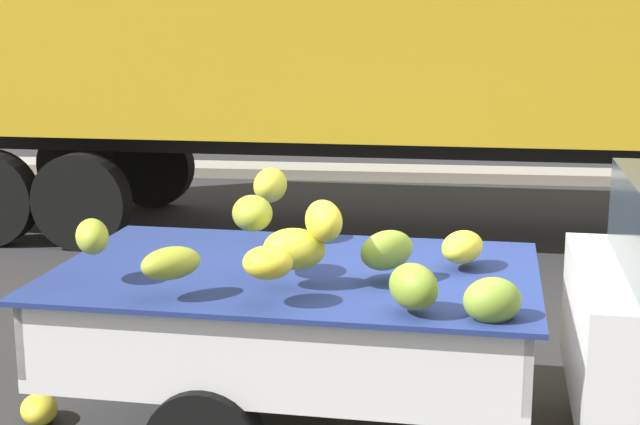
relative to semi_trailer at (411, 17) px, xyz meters
The scene contains 3 objects.
curb_strip 4.66m from the semi_trailer, 84.27° to the left, with size 80.00×0.80×0.16m, color gray.
semi_trailer is the anchor object (origin of this frame).
fallen_banana_bunch_near_tailgate 6.40m from the semi_trailer, 111.76° to the right, with size 0.32×0.23×0.19m, color gold.
Camera 1 is at (-0.10, -5.44, 2.61)m, focal length 53.06 mm.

